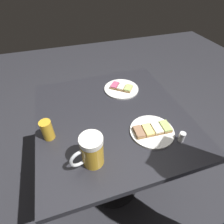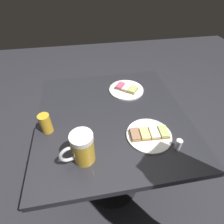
% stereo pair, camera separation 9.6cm
% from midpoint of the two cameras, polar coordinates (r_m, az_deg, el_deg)
% --- Properties ---
extents(ground_plane, '(6.00, 6.00, 0.00)m').
position_cam_midpoint_polar(ground_plane, '(1.60, -1.83, -21.43)').
color(ground_plane, '#28282D').
extents(cafe_table, '(0.84, 0.81, 0.77)m').
position_cam_midpoint_polar(cafe_table, '(1.08, -2.55, -6.76)').
color(cafe_table, black).
rests_on(cafe_table, ground_plane).
extents(plate_near, '(0.22, 0.22, 0.03)m').
position_cam_midpoint_polar(plate_near, '(1.15, 0.65, 7.58)').
color(plate_near, white).
rests_on(plate_near, cafe_table).
extents(plate_far, '(0.22, 0.22, 0.03)m').
position_cam_midpoint_polar(plate_far, '(0.89, 9.85, -6.09)').
color(plate_far, white).
rests_on(plate_far, cafe_table).
extents(beer_mug, '(0.09, 0.15, 0.15)m').
position_cam_midpoint_polar(beer_mug, '(0.73, -10.55, -12.52)').
color(beer_mug, gold).
rests_on(beer_mug, cafe_table).
extents(beer_glass_small, '(0.05, 0.05, 0.10)m').
position_cam_midpoint_polar(beer_glass_small, '(0.89, -23.19, -5.53)').
color(beer_glass_small, gold).
rests_on(beer_glass_small, cafe_table).
extents(salt_shaker, '(0.03, 0.03, 0.05)m').
position_cam_midpoint_polar(salt_shaker, '(0.87, 18.78, -7.79)').
color(salt_shaker, silver).
rests_on(salt_shaker, cafe_table).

